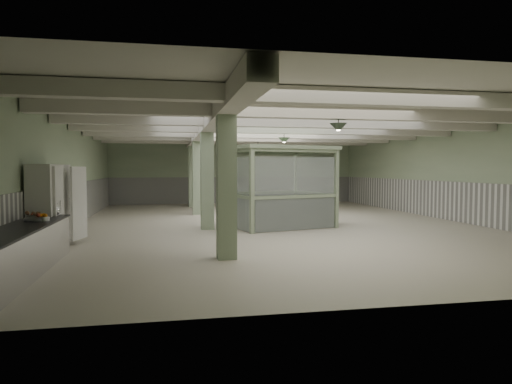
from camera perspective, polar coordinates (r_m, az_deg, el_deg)
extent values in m
plane|color=beige|center=(16.60, 2.25, -3.99)|extent=(20.00, 20.00, 0.00)
cube|color=silver|center=(16.56, 2.28, 8.47)|extent=(14.00, 20.00, 0.02)
cube|color=#A4B591|center=(26.32, -2.73, 2.52)|extent=(14.00, 0.02, 3.60)
cube|color=#A4B591|center=(7.13, 21.02, 1.03)|extent=(14.00, 0.02, 3.60)
cube|color=#A4B591|center=(16.36, -22.36, 2.00)|extent=(0.02, 20.00, 3.60)
cube|color=#A4B591|center=(19.33, 22.92, 2.11)|extent=(0.02, 20.00, 3.60)
cube|color=white|center=(16.41, -22.20, -1.66)|extent=(0.05, 19.90, 1.50)
cube|color=white|center=(19.35, 22.80, -1.00)|extent=(0.05, 19.90, 1.50)
cube|color=white|center=(26.32, -2.72, 0.23)|extent=(13.90, 0.05, 1.50)
cube|color=beige|center=(16.15, -6.47, 7.81)|extent=(0.45, 19.90, 0.40)
cube|color=beige|center=(9.44, 12.99, 11.45)|extent=(13.90, 0.35, 0.32)
cube|color=beige|center=(11.75, 7.96, 9.81)|extent=(13.90, 0.35, 0.32)
cube|color=beige|center=(14.13, 4.63, 8.68)|extent=(13.90, 0.35, 0.32)
cube|color=beige|center=(16.54, 2.28, 7.85)|extent=(13.90, 0.35, 0.32)
cube|color=beige|center=(18.97, 0.53, 7.23)|extent=(13.90, 0.35, 0.32)
cube|color=beige|center=(21.42, -0.81, 6.75)|extent=(13.90, 0.35, 0.32)
cube|color=beige|center=(23.88, -1.88, 6.36)|extent=(13.90, 0.35, 0.32)
cube|color=#94A888|center=(10.13, -3.73, 1.75)|extent=(0.42, 0.42, 3.60)
cube|color=#94A888|center=(15.10, -6.13, 2.15)|extent=(0.42, 0.42, 3.60)
cube|color=#94A888|center=(20.08, -7.34, 2.35)|extent=(0.42, 0.42, 3.60)
cube|color=#94A888|center=(24.08, -7.95, 2.45)|extent=(0.42, 0.42, 3.60)
cone|color=#334131|center=(11.89, 10.25, 7.92)|extent=(0.44, 0.44, 0.22)
cone|color=#334131|center=(17.12, 3.53, 6.44)|extent=(0.44, 0.44, 0.22)
cone|color=#334131|center=(21.99, 0.25, 5.68)|extent=(0.44, 0.44, 0.22)
cube|color=silver|center=(9.59, -27.77, -6.84)|extent=(0.85, 5.05, 0.88)
cube|color=black|center=(9.52, -27.84, -4.17)|extent=(0.89, 5.09, 0.04)
cylinder|color=#B2B2B7|center=(10.60, -25.07, -3.10)|extent=(0.34, 0.34, 0.09)
cube|color=silver|center=(12.42, -24.33, -1.92)|extent=(0.55, 2.21, 2.02)
cube|color=silver|center=(11.86, -23.45, -2.13)|extent=(0.06, 0.83, 1.92)
cube|color=silver|center=(12.91, -21.88, -1.69)|extent=(0.27, 0.82, 1.92)
cube|color=silver|center=(11.85, -23.26, -2.13)|extent=(0.02, 0.05, 0.30)
cube|color=silver|center=(12.84, -22.31, -1.73)|extent=(0.02, 0.05, 0.30)
cube|color=gray|center=(13.97, -0.51, 0.12)|extent=(0.15, 0.15, 2.64)
cube|color=gray|center=(16.39, -4.51, 0.54)|extent=(0.15, 0.15, 2.64)
cube|color=gray|center=(15.60, 10.02, 0.38)|extent=(0.15, 0.15, 2.64)
cube|color=gray|center=(17.80, 5.01, 0.73)|extent=(0.15, 0.15, 2.64)
cube|color=gray|center=(15.86, 2.59, 5.44)|extent=(4.05, 3.68, 0.12)
cube|color=silver|center=(14.78, 5.03, -2.72)|extent=(2.88, 0.83, 1.05)
cube|color=silver|center=(14.71, 5.06, 2.05)|extent=(2.88, 0.83, 1.22)
cube|color=silver|center=(17.08, 0.45, -1.94)|extent=(2.88, 0.83, 1.05)
cube|color=silver|center=(17.02, 0.45, 2.19)|extent=(2.88, 0.83, 1.22)
cube|color=silver|center=(15.22, -2.66, -2.55)|extent=(0.70, 2.37, 1.05)
cube|color=silver|center=(15.15, -2.67, 2.09)|extent=(0.70, 2.37, 1.22)
cube|color=silver|center=(16.73, 7.33, -2.07)|extent=(0.70, 2.37, 1.05)
cube|color=silver|center=(16.67, 7.36, 2.15)|extent=(0.70, 2.37, 1.22)
cube|color=#5B5D4E|center=(16.94, 9.24, -1.50)|extent=(0.66, 0.77, 1.41)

